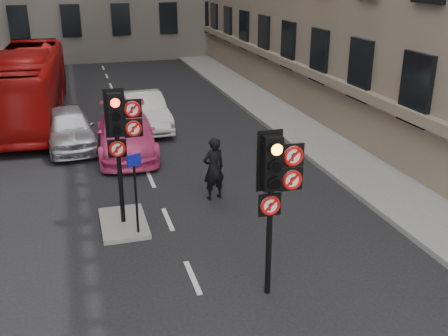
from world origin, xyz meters
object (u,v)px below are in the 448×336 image
car_pink (126,133)px  motorcycle (137,142)px  info_sign (135,183)px  car_white (144,111)px  signal_far (120,128)px  car_silver (69,128)px  signal_near (275,180)px  motorcyclist (214,169)px  bus_red (27,86)px

car_pink → motorcycle: size_ratio=2.87×
motorcycle → info_sign: size_ratio=0.83×
car_white → info_sign: (-1.58, -9.65, 0.75)m
signal_far → car_pink: 6.29m
signal_far → motorcycle: bearing=79.6°
car_silver → motorcycle: car_silver is taller
signal_near → car_silver: (-3.92, 11.22, -1.83)m
car_white → motorcyclist: size_ratio=2.37×
signal_near → bus_red: size_ratio=0.32×
car_white → car_pink: bearing=-113.4°
car_white → motorcycle: (-0.80, -3.47, -0.21)m
signal_near → car_pink: signal_near is taller
motorcycle → motorcyclist: bearing=-71.4°
motorcyclist → signal_far: bearing=5.9°
signal_near → car_white: bearing=93.6°
signal_far → bus_red: size_ratio=0.32×
car_white → motorcyclist: bearing=-86.5°
car_white → car_pink: car_white is taller
car_white → motorcycle: 3.57m
car_silver → car_white: 3.55m
signal_far → bus_red: signal_far is taller
info_sign → car_white: bearing=61.5°
signal_far → motorcyclist: (2.70, 1.01, -1.75)m
motorcyclist → bus_red: bearing=-76.6°
car_silver → car_white: size_ratio=0.98×
signal_far → motorcyclist: size_ratio=1.87×
motorcyclist → info_sign: info_sign is taller
signal_near → bus_red: bearing=109.5°
signal_far → car_pink: bearing=83.4°
signal_near → car_pink: bearing=100.9°
bus_red → info_sign: bus_red is taller
car_pink → bus_red: (-3.66, 5.78, 0.82)m
motorcycle → motorcyclist: 4.77m
signal_far → car_silver: signal_far is taller
car_silver → car_pink: 2.38m
motorcycle → motorcyclist: (1.70, -4.44, 0.42)m
signal_near → motorcycle: bearing=99.6°
bus_red → info_sign: 12.85m
car_silver → bus_red: bearing=105.1°
car_white → motorcyclist: motorcyclist is taller
signal_near → car_pink: size_ratio=0.70×
bus_red → car_silver: bearing=-66.5°
car_white → signal_far: bearing=-104.4°
car_pink → signal_near: bearing=-75.8°
signal_far → bus_red: (-2.97, 11.71, -1.15)m
signal_far → info_sign: size_ratio=1.68×
info_sign → motorcycle: bearing=63.5°
bus_red → motorcycle: 7.49m
car_silver → car_white: (3.11, 1.70, -0.01)m
signal_far → car_white: bearing=78.6°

